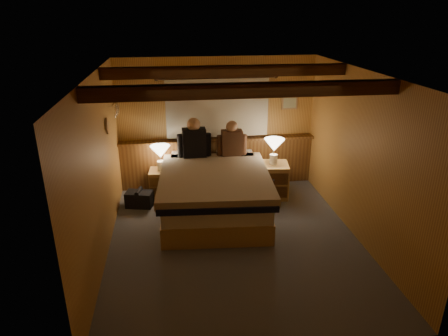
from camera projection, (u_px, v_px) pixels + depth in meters
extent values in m
plane|color=#4F535E|center=(235.00, 240.00, 5.85)|extent=(4.20, 4.20, 0.00)
plane|color=#BB9546|center=(237.00, 74.00, 4.96)|extent=(4.20, 4.20, 0.00)
plane|color=gold|center=(217.00, 123.00, 7.34)|extent=(3.60, 0.00, 3.60)
plane|color=gold|center=(99.00, 171.00, 5.18)|extent=(0.00, 4.20, 4.20)
plane|color=gold|center=(361.00, 158.00, 5.63)|extent=(0.00, 4.20, 4.20)
plane|color=gold|center=(275.00, 250.00, 3.47)|extent=(3.60, 0.00, 3.60)
cube|color=brown|center=(218.00, 163.00, 7.56)|extent=(3.60, 0.12, 0.90)
cube|color=brown|center=(218.00, 140.00, 7.33)|extent=(3.60, 0.22, 0.04)
cylinder|color=#4A2E12|center=(217.00, 77.00, 6.95)|extent=(2.10, 0.05, 0.05)
sphere|color=#4A2E12|center=(156.00, 79.00, 6.82)|extent=(0.08, 0.08, 0.08)
sphere|color=#4A2E12|center=(276.00, 76.00, 7.08)|extent=(0.08, 0.08, 0.08)
cube|color=beige|center=(217.00, 108.00, 7.16)|extent=(1.85, 0.08, 1.05)
cube|color=#4A2E12|center=(245.00, 90.00, 4.44)|extent=(3.60, 0.15, 0.16)
cube|color=#4A2E12|center=(226.00, 71.00, 5.82)|extent=(3.60, 0.15, 0.16)
cylinder|color=silver|center=(114.00, 102.00, 6.46)|extent=(0.03, 0.55, 0.03)
torus|color=silver|center=(115.00, 112.00, 6.37)|extent=(0.01, 0.21, 0.21)
torus|color=silver|center=(117.00, 108.00, 6.58)|extent=(0.01, 0.21, 0.21)
cube|color=#A37B51|center=(290.00, 103.00, 7.36)|extent=(0.30, 0.03, 0.25)
cube|color=beige|center=(290.00, 103.00, 7.35)|extent=(0.24, 0.01, 0.19)
cube|color=tan|center=(215.00, 204.00, 6.58)|extent=(1.76, 2.25, 0.32)
cube|color=white|center=(215.00, 188.00, 6.48)|extent=(1.71, 2.21, 0.26)
cube|color=black|center=(215.00, 186.00, 6.17)|extent=(1.79, 1.83, 0.09)
cube|color=#C0848A|center=(215.00, 178.00, 6.27)|extent=(1.84, 2.05, 0.13)
cube|color=white|center=(190.00, 158.00, 7.15)|extent=(0.67, 0.41, 0.17)
cube|color=white|center=(235.00, 157.00, 7.20)|extent=(0.67, 0.41, 0.17)
cube|color=tan|center=(162.00, 183.00, 7.20)|extent=(0.47, 0.43, 0.49)
cube|color=brown|center=(161.00, 182.00, 6.99)|extent=(0.40, 0.05, 0.17)
cube|color=brown|center=(162.00, 192.00, 7.06)|extent=(0.40, 0.05, 0.17)
cylinder|color=silver|center=(161.00, 182.00, 6.99)|extent=(0.03, 0.03, 0.03)
cylinder|color=silver|center=(162.00, 192.00, 7.06)|extent=(0.03, 0.03, 0.03)
cube|color=tan|center=(272.00, 180.00, 7.15)|extent=(0.62, 0.58, 0.61)
cube|color=brown|center=(273.00, 179.00, 6.88)|extent=(0.50, 0.09, 0.22)
cube|color=brown|center=(273.00, 192.00, 6.97)|extent=(0.50, 0.09, 0.22)
cylinder|color=silver|center=(273.00, 179.00, 6.88)|extent=(0.03, 0.03, 0.03)
cylinder|color=silver|center=(273.00, 192.00, 6.97)|extent=(0.03, 0.03, 0.03)
cylinder|color=white|center=(161.00, 165.00, 7.08)|extent=(0.14, 0.14, 0.17)
cylinder|color=silver|center=(161.00, 159.00, 7.04)|extent=(0.02, 0.02, 0.10)
cone|color=#F9EAC2|center=(160.00, 152.00, 6.98)|extent=(0.35, 0.35, 0.21)
cylinder|color=white|center=(274.00, 159.00, 7.01)|extent=(0.14, 0.14, 0.18)
cylinder|color=silver|center=(274.00, 153.00, 6.96)|extent=(0.02, 0.02, 0.10)
cone|color=#F9EAC2|center=(274.00, 145.00, 6.91)|extent=(0.35, 0.35, 0.22)
cube|color=black|center=(194.00, 143.00, 6.93)|extent=(0.41, 0.24, 0.53)
cylinder|color=black|center=(181.00, 146.00, 6.91)|extent=(0.13, 0.13, 0.42)
cylinder|color=black|center=(208.00, 145.00, 6.98)|extent=(0.13, 0.13, 0.42)
sphere|color=#DFAA86|center=(194.00, 125.00, 6.80)|extent=(0.23, 0.23, 0.23)
cube|color=#523320|center=(232.00, 144.00, 7.01)|extent=(0.36, 0.21, 0.48)
cylinder|color=#523320|center=(220.00, 146.00, 7.00)|extent=(0.11, 0.11, 0.38)
cylinder|color=#523320|center=(244.00, 145.00, 7.05)|extent=(0.11, 0.11, 0.38)
sphere|color=#DFAA86|center=(232.00, 127.00, 6.90)|extent=(0.21, 0.21, 0.21)
cube|color=black|center=(139.00, 199.00, 6.82)|extent=(0.49, 0.36, 0.27)
cylinder|color=black|center=(139.00, 191.00, 6.77)|extent=(0.13, 0.27, 0.07)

